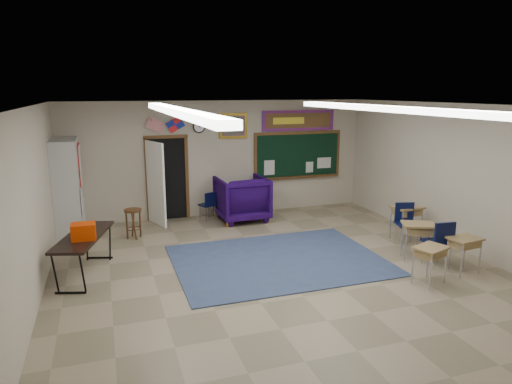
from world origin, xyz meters
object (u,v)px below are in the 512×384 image
object	(u,v)px
student_desk_front_right	(406,221)
folding_table	(85,253)
wooden_stool	(134,223)
wingback_armchair	(242,198)
student_desk_front_left	(418,240)

from	to	relation	value
student_desk_front_right	folding_table	size ratio (longest dim) A/B	0.40
folding_table	wooden_stool	world-z (taller)	folding_table
wingback_armchair	wooden_stool	bearing A→B (deg)	11.44
wingback_armchair	folding_table	xyz separation A→B (m)	(-3.70, -2.53, -0.16)
student_desk_front_left	wooden_stool	xyz separation A→B (m)	(-5.15, 3.16, -0.07)
wingback_armchair	student_desk_front_left	bearing A→B (deg)	120.73
student_desk_front_right	folding_table	bearing A→B (deg)	175.45
student_desk_front_left	folding_table	world-z (taller)	folding_table
student_desk_front_right	wooden_stool	distance (m)	6.07
student_desk_front_right	student_desk_front_left	bearing A→B (deg)	-120.12
student_desk_front_left	student_desk_front_right	distance (m)	1.26
student_desk_front_left	wooden_stool	size ratio (longest dim) A/B	1.12
student_desk_front_left	student_desk_front_right	world-z (taller)	student_desk_front_right
student_desk_front_right	wingback_armchair	bearing A→B (deg)	134.90
wingback_armchair	wooden_stool	xyz separation A→B (m)	(-2.73, -0.64, -0.22)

